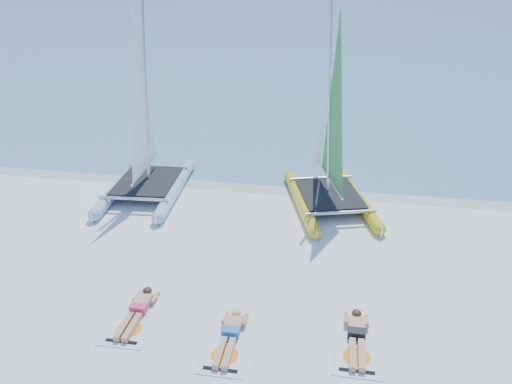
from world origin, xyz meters
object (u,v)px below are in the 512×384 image
catamaran_yellow (329,141)px  sunbather_c (357,335)px  towel_b (228,344)px  towel_c (356,345)px  sunbather_b (230,334)px  towel_a (135,319)px  sunbather_a (138,310)px  catamaran_blue (143,135)px

catamaran_yellow → sunbather_c: catamaran_yellow is taller
towel_b → towel_c: same height
catamaran_yellow → sunbather_c: 7.19m
towel_b → towel_c: (2.64, 0.41, 0.00)m
towel_b → sunbather_b: bearing=90.0°
towel_a → sunbather_c: bearing=2.0°
catamaran_yellow → sunbather_c: size_ratio=3.78×
catamaran_yellow → sunbather_c: bearing=-98.5°
sunbather_a → sunbather_b: bearing=-10.8°
towel_a → sunbather_b: sunbather_b is taller
sunbather_a → sunbather_c: bearing=-0.3°
catamaran_blue → sunbather_a: (2.17, -6.42, -1.91)m
catamaran_blue → towel_a: catamaran_blue is taller
catamaran_yellow → sunbather_b: size_ratio=3.78×
towel_b → towel_a: bearing=169.2°
sunbather_c → catamaran_yellow: bearing=97.8°
catamaran_yellow → catamaran_blue: bearing=167.7°
catamaran_yellow → sunbather_a: bearing=-136.2°
sunbather_c → towel_c: bearing=-90.0°
towel_a → sunbather_b: bearing=-6.0°
sunbather_a → towel_b: sunbather_a is taller
sunbather_a → towel_c: size_ratio=0.93×
towel_c → sunbather_c: sunbather_c is taller
catamaran_yellow → sunbather_b: catamaran_yellow is taller
sunbather_a → towel_b: 2.32m
catamaran_blue → towel_b: bearing=-61.7°
towel_b → sunbather_b: sunbather_b is taller
catamaran_blue → towel_a: 7.25m
sunbather_b → catamaran_yellow: bearing=76.8°
catamaran_yellow → sunbather_a: 8.13m
sunbather_c → sunbather_b: bearing=-171.3°
towel_c → sunbather_c: size_ratio=1.07×
catamaran_yellow → towel_c: catamaran_yellow is taller
towel_a → towel_c: (4.88, -0.02, 0.00)m
catamaran_yellow → towel_c: bearing=-98.7°
towel_a → sunbather_a: (0.00, 0.19, 0.11)m
towel_a → sunbather_b: size_ratio=1.07×
towel_c → sunbather_c: (0.00, 0.19, 0.11)m
catamaran_blue → sunbather_c: catamaran_blue is taller
towel_a → towel_b: size_ratio=1.00×
towel_b → towel_c: bearing=8.7°
sunbather_a → towel_b: size_ratio=0.93×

